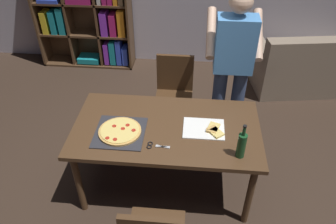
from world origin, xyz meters
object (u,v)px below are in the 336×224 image
Objects in this scene: couch at (316,67)px; bookshelf at (86,4)px; chair_far_side at (174,90)px; wine_bottle at (242,145)px; person_serving_pizza at (232,65)px; kitchen_scissors at (154,146)px; dining_table at (166,133)px; pepperoni_pizza_on_tray at (120,132)px.

couch is 3.39m from bookshelf.
chair_far_side is 2.85× the size of wine_bottle.
kitchen_scissors is (-0.67, -0.97, -0.24)m from person_serving_pizza.
pepperoni_pizza_on_tray reaches higher than dining_table.
wine_bottle is at bearing -53.14° from bookshelf.
couch is at bearing 43.89° from person_serving_pizza.
bookshelf reaches higher than wine_bottle.
pepperoni_pizza_on_tray is 2.20× the size of kitchen_scissors.
wine_bottle reaches higher than pepperoni_pizza_on_tray.
bookshelf is at bearing 116.54° from kitchen_scissors.
couch is 9.26× the size of kitchen_scissors.
bookshelf is 1.11× the size of person_serving_pizza.
chair_far_side is 1.16m from pepperoni_pizza_on_tray.
person_serving_pizza is (-1.32, -1.27, 0.70)m from couch.
bookshelf is (-1.39, 2.38, 0.28)m from dining_table.
dining_table is at bearing -59.67° from bookshelf.
pepperoni_pizza_on_tray is at bearing 156.52° from kitchen_scissors.
chair_far_side reaches higher than kitchen_scissors.
kitchen_scissors is (-0.69, 0.05, -0.11)m from wine_bottle.
bookshelf reaches higher than couch.
pepperoni_pizza_on_tray is at bearing -68.19° from bookshelf.
pepperoni_pizza_on_tray is (-0.39, -0.12, 0.09)m from dining_table.
wine_bottle is 1.62× the size of kitchen_scissors.
chair_far_side is at bearing 90.00° from dining_table.
chair_far_side is 1.22m from kitchen_scissors.
dining_table is at bearing -129.43° from person_serving_pizza.
bookshelf is at bearing 111.81° from pepperoni_pizza_on_tray.
bookshelf is 2.69m from pepperoni_pizza_on_tray.
dining_table is 0.95m from chair_far_side.
dining_table is 2.78m from couch.
person_serving_pizza is at bearing -20.39° from chair_far_side.
chair_far_side is at bearing 159.61° from person_serving_pizza.
bookshelf is 4.54× the size of pepperoni_pizza_on_tray.
person_serving_pizza is at bearing 91.35° from wine_bottle.
couch is 1.96m from person_serving_pizza.
couch is at bearing 46.15° from dining_table.
pepperoni_pizza_on_tray is at bearing -110.39° from chair_far_side.
person_serving_pizza reaches higher than wine_bottle.
chair_far_side reaches higher than couch.
person_serving_pizza reaches higher than kitchen_scissors.
dining_table is 5.24× the size of wine_bottle.
person_serving_pizza is 1.31m from pepperoni_pizza_on_tray.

